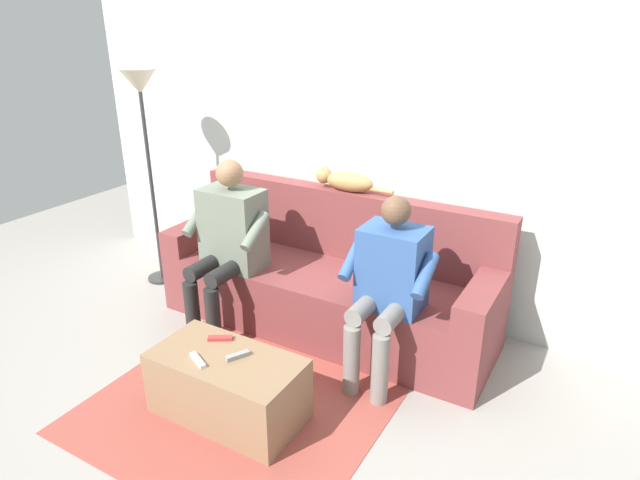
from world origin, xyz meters
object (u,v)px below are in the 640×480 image
at_px(remote_gray, 238,356).
at_px(floor_lamp, 142,106).
at_px(person_left_seated, 388,279).
at_px(couch, 328,285).
at_px(coffee_table, 228,386).
at_px(cat_on_backrest, 345,181).
at_px(person_right_seated, 228,237).
at_px(remote_red, 220,338).
at_px(remote_white, 198,360).

xyz_separation_m(remote_gray, floor_lamp, (1.63, -1.03, 1.05)).
distance_m(person_left_seated, floor_lamp, 2.31).
bearing_deg(couch, person_left_seated, 150.10).
relative_size(coffee_table, cat_on_backrest, 1.42).
relative_size(remote_gray, floor_lamp, 0.08).
bearing_deg(person_right_seated, remote_red, 124.24).
xyz_separation_m(couch, person_left_seated, (-0.59, 0.34, 0.33)).
relative_size(couch, cat_on_backrest, 4.01).
relative_size(cat_on_backrest, remote_gray, 4.54).
xyz_separation_m(person_right_seated, remote_white, (-0.49, 0.89, -0.29)).
height_order(couch, cat_on_backrest, cat_on_backrest).
distance_m(couch, remote_red, 1.02).
relative_size(cat_on_backrest, remote_red, 4.27).
distance_m(coffee_table, remote_white, 0.25).
distance_m(coffee_table, person_right_seated, 1.09).
xyz_separation_m(coffee_table, cat_on_backrest, (0.01, -1.38, 0.82)).
bearing_deg(couch, remote_white, 85.35).
bearing_deg(floor_lamp, remote_white, 141.52).
distance_m(couch, remote_white, 1.24).
bearing_deg(coffee_table, person_left_seated, -126.59).
xyz_separation_m(remote_red, floor_lamp, (1.43, -0.94, 1.05)).
bearing_deg(coffee_table, person_right_seated, -53.11).
xyz_separation_m(cat_on_backrest, remote_white, (0.09, 1.49, -0.62)).
relative_size(coffee_table, person_right_seated, 0.69).
relative_size(remote_white, remote_gray, 1.16).
bearing_deg(person_right_seated, person_left_seated, -179.59).
bearing_deg(floor_lamp, couch, -177.48).
xyz_separation_m(coffee_table, floor_lamp, (1.57, -1.06, 1.25)).
relative_size(person_left_seated, cat_on_backrest, 1.94).
bearing_deg(remote_gray, coffee_table, -34.72).
height_order(couch, person_right_seated, person_right_seated).
distance_m(coffee_table, cat_on_backrest, 1.61).
height_order(couch, remote_gray, couch).
bearing_deg(remote_red, cat_on_backrest, -126.58).
bearing_deg(remote_gray, floor_lamp, -93.64).
distance_m(person_right_seated, remote_gray, 1.03).
bearing_deg(cat_on_backrest, coffee_table, 90.61).
height_order(person_left_seated, remote_red, person_left_seated).
bearing_deg(cat_on_backrest, floor_lamp, 11.73).
bearing_deg(remote_white, remote_gray, -113.40).
bearing_deg(remote_white, remote_red, -54.64).
bearing_deg(coffee_table, couch, -90.00).
bearing_deg(remote_gray, person_right_seated, -110.67).
xyz_separation_m(couch, remote_white, (0.10, 1.23, 0.07)).
xyz_separation_m(couch, coffee_table, (0.00, 1.13, -0.12)).
relative_size(person_left_seated, remote_red, 8.29).
xyz_separation_m(coffee_table, person_right_seated, (0.59, -0.78, 0.49)).
height_order(couch, coffee_table, couch).
xyz_separation_m(coffee_table, remote_gray, (-0.06, -0.03, 0.20)).
distance_m(cat_on_backrest, floor_lamp, 1.64).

